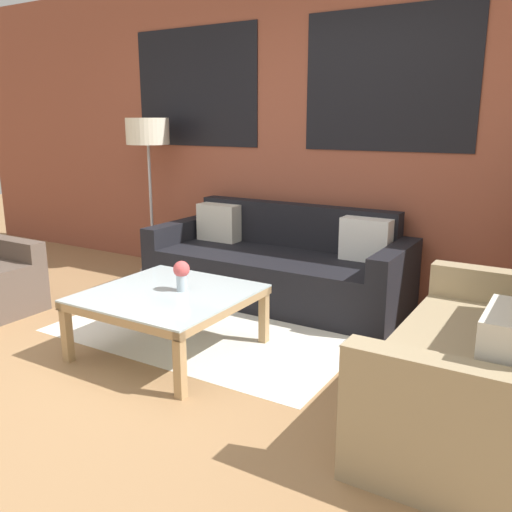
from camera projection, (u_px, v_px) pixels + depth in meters
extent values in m
plane|color=#9E754C|center=(84.00, 381.00, 3.19)|extent=(16.00, 16.00, 0.00)
cube|color=brown|center=(284.00, 131.00, 4.87)|extent=(8.40, 0.08, 2.80)
cube|color=black|center=(195.00, 88.00, 5.21)|extent=(1.40, 0.01, 1.10)
cube|color=black|center=(388.00, 80.00, 4.26)|extent=(1.40, 0.01, 1.10)
cube|color=silver|center=(222.00, 323.00, 4.11)|extent=(2.16, 1.66, 0.00)
cube|color=black|center=(270.00, 279.00, 4.54)|extent=(1.89, 0.72, 0.40)
cube|color=black|center=(295.00, 247.00, 4.86)|extent=(1.89, 0.16, 0.78)
cube|color=black|center=(180.00, 252.00, 5.10)|extent=(0.16, 0.88, 0.58)
cube|color=black|center=(394.00, 285.00, 4.07)|extent=(0.16, 0.88, 0.58)
cube|color=beige|center=(219.00, 222.00, 5.04)|extent=(0.40, 0.16, 0.34)
cube|color=white|center=(366.00, 239.00, 4.32)|extent=(0.40, 0.16, 0.34)
cube|color=tan|center=(456.00, 378.00, 2.78)|extent=(0.64, 1.32, 0.42)
cube|color=tan|center=(496.00, 319.00, 3.32)|extent=(0.80, 0.14, 0.62)
cube|color=tan|center=(440.00, 434.00, 2.10)|extent=(0.80, 0.14, 0.62)
cube|color=beige|center=(503.00, 350.00, 2.20)|extent=(0.16, 0.40, 0.34)
cube|color=brown|center=(10.00, 271.00, 4.50)|extent=(0.80, 0.14, 0.56)
cube|color=silver|center=(168.00, 293.00, 3.51)|extent=(0.99, 0.99, 0.01)
cube|color=tan|center=(116.00, 319.00, 3.13)|extent=(0.99, 0.05, 0.05)
cube|color=tan|center=(211.00, 280.00, 3.91)|extent=(0.99, 0.05, 0.05)
cube|color=tan|center=(116.00, 286.00, 3.75)|extent=(0.05, 0.99, 0.05)
cube|color=tan|center=(228.00, 310.00, 3.28)|extent=(0.05, 0.99, 0.05)
cube|color=tan|center=(67.00, 332.00, 3.41)|extent=(0.06, 0.05, 0.40)
cube|color=tan|center=(180.00, 364.00, 2.96)|extent=(0.05, 0.05, 0.40)
cube|color=tan|center=(162.00, 293.00, 4.17)|extent=(0.06, 0.06, 0.40)
cube|color=tan|center=(264.00, 315.00, 3.71)|extent=(0.05, 0.06, 0.40)
cylinder|color=#B2B2B7|center=(154.00, 270.00, 5.53)|extent=(0.28, 0.28, 0.02)
cylinder|color=#B2B2B7|center=(151.00, 208.00, 5.37)|extent=(0.03, 0.03, 1.25)
cylinder|color=beige|center=(148.00, 131.00, 5.19)|extent=(0.41, 0.41, 0.25)
cylinder|color=#ADBCC6|center=(182.00, 283.00, 3.52)|extent=(0.07, 0.07, 0.11)
sphere|color=#CC4C4C|center=(181.00, 269.00, 3.50)|extent=(0.11, 0.11, 0.11)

